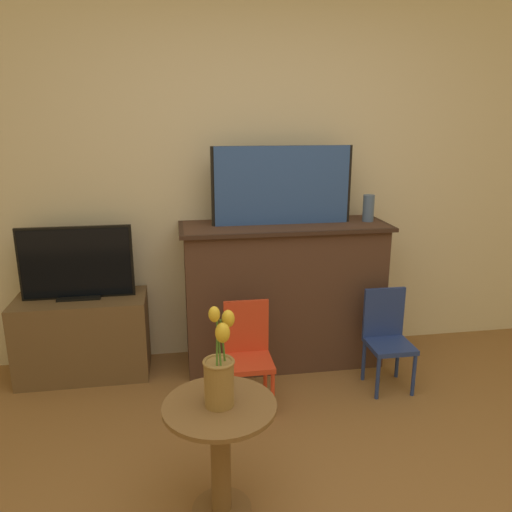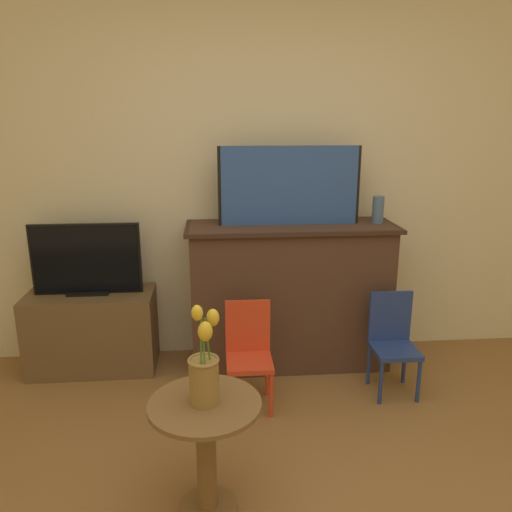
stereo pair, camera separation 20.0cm
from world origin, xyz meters
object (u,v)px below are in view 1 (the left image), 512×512
(painting, at_px, (282,186))
(chair_red, at_px, (248,350))
(chair_blue, at_px, (387,334))
(vase_tulips, at_px, (220,373))
(tv_monitor, at_px, (76,264))

(painting, distance_m, chair_red, 1.08)
(chair_blue, distance_m, vase_tulips, 1.51)
(chair_red, bearing_deg, tv_monitor, 152.80)
(tv_monitor, xyz_separation_m, chair_blue, (1.92, -0.45, -0.42))
(painting, relative_size, chair_red, 1.47)
(painting, height_order, tv_monitor, painting)
(painting, distance_m, chair_blue, 1.16)
(painting, bearing_deg, chair_blue, -36.24)
(painting, bearing_deg, vase_tulips, -111.70)
(chair_red, bearing_deg, vase_tulips, -105.67)
(chair_blue, xyz_separation_m, vase_tulips, (-1.14, -0.93, 0.33))
(chair_red, height_order, vase_tulips, vase_tulips)
(painting, distance_m, vase_tulips, 1.57)
(tv_monitor, bearing_deg, painting, -0.46)
(tv_monitor, distance_m, chair_blue, 2.02)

